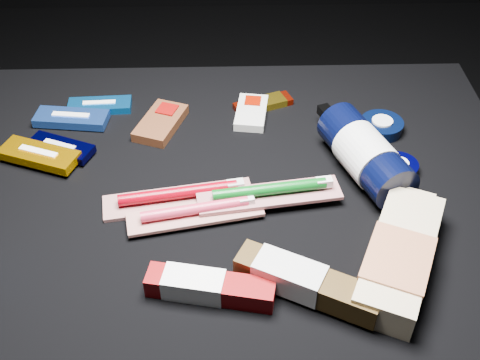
{
  "coord_description": "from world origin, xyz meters",
  "views": [
    {
      "loc": [
        -0.0,
        -0.71,
        1.07
      ],
      "look_at": [
        0.01,
        0.01,
        0.42
      ],
      "focal_mm": 45.0,
      "sensor_mm": 36.0,
      "label": 1
    }
  ],
  "objects": [
    {
      "name": "toothbrush_pack_1",
      "position": [
        -0.05,
        -0.06,
        0.42
      ],
      "size": [
        0.22,
        0.09,
        0.02
      ],
      "rotation": [
        0.0,
        0.0,
        0.19
      ],
      "color": "#BDB6B2",
      "rests_on": "cloth_table"
    },
    {
      "name": "luna_bar_0",
      "position": [
        -0.25,
        0.24,
        0.41
      ],
      "size": [
        0.12,
        0.05,
        0.02
      ],
      "rotation": [
        0.0,
        0.0,
        0.05
      ],
      "color": "#0B59A4",
      "rests_on": "cloth_table"
    },
    {
      "name": "power_bar",
      "position": [
        0.07,
        0.24,
        0.41
      ],
      "size": [
        0.12,
        0.07,
        0.01
      ],
      "rotation": [
        0.0,
        0.0,
        0.37
      ],
      "color": "maroon",
      "rests_on": "cloth_table"
    },
    {
      "name": "bodywash_bottle",
      "position": [
        0.23,
        -0.17,
        0.42
      ],
      "size": [
        0.17,
        0.25,
        0.05
      ],
      "rotation": [
        0.0,
        0.0,
        -0.43
      ],
      "color": "beige",
      "rests_on": "cloth_table"
    },
    {
      "name": "clif_bar_0",
      "position": [
        -0.12,
        0.19,
        0.41
      ],
      "size": [
        0.1,
        0.13,
        0.02
      ],
      "rotation": [
        0.0,
        0.0,
        -0.36
      ],
      "color": "#532B17",
      "rests_on": "cloth_table"
    },
    {
      "name": "cloth_table",
      "position": [
        0.0,
        0.0,
        0.2
      ],
      "size": [
        0.98,
        0.78,
        0.4
      ],
      "primitive_type": "cube",
      "color": "black",
      "rests_on": "ground"
    },
    {
      "name": "toothbrush_pack_2",
      "position": [
        0.06,
        -0.02,
        0.42
      ],
      "size": [
        0.23,
        0.08,
        0.03
      ],
      "rotation": [
        0.0,
        0.0,
        0.14
      ],
      "color": "#A6A19C",
      "rests_on": "cloth_table"
    },
    {
      "name": "luna_bar_3",
      "position": [
        -0.33,
        0.09,
        0.42
      ],
      "size": [
        0.15,
        0.1,
        0.02
      ],
      "rotation": [
        0.0,
        0.0,
        -0.37
      ],
      "color": "#C68100",
      "rests_on": "cloth_table"
    },
    {
      "name": "toothpaste_carton_green",
      "position": [
        0.09,
        -0.2,
        0.42
      ],
      "size": [
        0.2,
        0.13,
        0.04
      ],
      "rotation": [
        0.0,
        0.0,
        -0.48
      ],
      "color": "#3A270D",
      "rests_on": "cloth_table"
    },
    {
      "name": "ground",
      "position": [
        0.0,
        0.0,
        0.0
      ],
      "size": [
        3.0,
        3.0,
        0.0
      ],
      "primitive_type": "plane",
      "color": "black",
      "rests_on": "ground"
    },
    {
      "name": "lotion_bottle",
      "position": [
        0.22,
        0.05,
        0.44
      ],
      "size": [
        0.14,
        0.25,
        0.08
      ],
      "rotation": [
        0.0,
        0.0,
        0.35
      ],
      "color": "black",
      "rests_on": "cloth_table"
    },
    {
      "name": "cream_tin_lower",
      "position": [
        0.28,
        0.05,
        0.41
      ],
      "size": [
        0.07,
        0.07,
        0.02
      ],
      "rotation": [
        0.0,
        0.0,
        0.09
      ],
      "color": "black",
      "rests_on": "cloth_table"
    },
    {
      "name": "luna_bar_1",
      "position": [
        -0.29,
        0.2,
        0.41
      ],
      "size": [
        0.14,
        0.07,
        0.02
      ],
      "rotation": [
        0.0,
        0.0,
        -0.12
      ],
      "color": "blue",
      "rests_on": "cloth_table"
    },
    {
      "name": "luna_bar_2",
      "position": [
        -0.29,
        0.11,
        0.41
      ],
      "size": [
        0.12,
        0.09,
        0.02
      ],
      "rotation": [
        0.0,
        0.0,
        -0.4
      ],
      "color": "black",
      "rests_on": "cloth_table"
    },
    {
      "name": "clif_bar_1",
      "position": [
        0.04,
        0.22,
        0.41
      ],
      "size": [
        0.07,
        0.11,
        0.02
      ],
      "rotation": [
        0.0,
        0.0,
        -0.15
      ],
      "color": "silver",
      "rests_on": "cloth_table"
    },
    {
      "name": "cream_tin_upper",
      "position": [
        0.28,
        0.16,
        0.41
      ],
      "size": [
        0.08,
        0.08,
        0.02
      ],
      "rotation": [
        0.0,
        0.0,
        0.25
      ],
      "color": "black",
      "rests_on": "cloth_table"
    },
    {
      "name": "toothpaste_carton_red",
      "position": [
        -0.04,
        -0.2,
        0.42
      ],
      "size": [
        0.18,
        0.07,
        0.03
      ],
      "rotation": [
        0.0,
        0.0,
        -0.2
      ],
      "color": "#7B0507",
      "rests_on": "cloth_table"
    },
    {
      "name": "toothbrush_pack_0",
      "position": [
        -0.08,
        -0.01,
        0.41
      ],
      "size": [
        0.24,
        0.09,
        0.03
      ],
      "rotation": [
        0.0,
        0.0,
        0.16
      ],
      "color": "#A49C9A",
      "rests_on": "cloth_table"
    }
  ]
}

